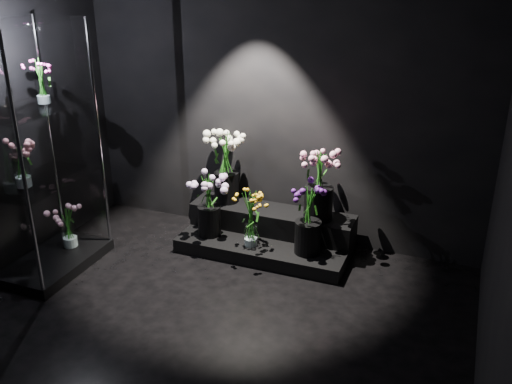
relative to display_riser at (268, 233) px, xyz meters
The scene contains 13 objects.
floor 1.68m from the display_riser, 90.88° to the right, with size 4.00×4.00×0.00m, color black.
wall_back 1.29m from the display_riser, 94.52° to the left, with size 4.00×4.00×0.00m, color black.
wall_right 2.87m from the display_riser, 40.29° to the right, with size 4.00×4.00×0.00m, color black.
display_riser is the anchor object (origin of this frame).
display_case 2.23m from the display_riser, 147.59° to the right, with size 0.60×1.00×2.20m.
bouquet_orange_bells 0.38m from the display_riser, 106.07° to the right, with size 0.29×0.29×0.54m.
bouquet_lilac 0.68m from the display_riser, 159.20° to the right, with size 0.44×0.44×0.62m.
bouquet_purple 0.60m from the display_riser, 23.87° to the right, with size 0.34×0.34×0.65m.
bouquet_cream_roses 0.82m from the display_riser, 165.10° to the left, with size 0.48×0.48×0.73m.
bouquet_pink_roses 0.76m from the display_riser, ahead, with size 0.42×0.42×0.66m.
bouquet_case_pink 2.34m from the display_riser, 144.69° to the right, with size 0.38×0.38×0.42m.
bouquet_case_magenta 2.48m from the display_riser, 151.60° to the right, with size 0.24×0.24×0.37m.
bouquet_case_base_pink 1.91m from the display_riser, 153.32° to the right, with size 0.38×0.38×0.43m.
Camera 1 is at (1.74, -3.01, 2.70)m, focal length 40.00 mm.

